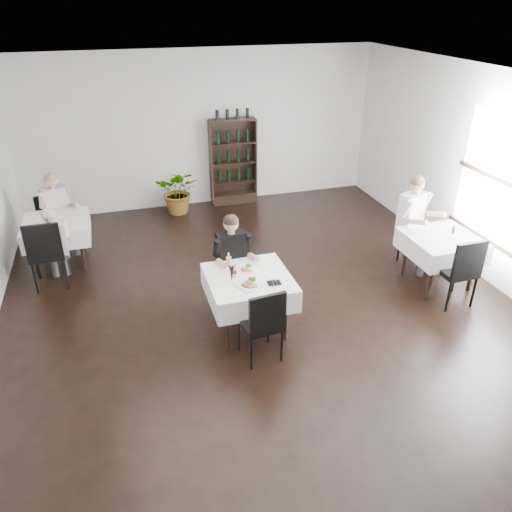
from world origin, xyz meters
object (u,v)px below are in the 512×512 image
at_px(wine_shelf, 233,163).
at_px(main_table, 249,287).
at_px(diner_main, 233,257).
at_px(potted_tree, 179,191).

bearing_deg(wine_shelf, main_table, -101.78).
bearing_deg(diner_main, main_table, -82.72).
xyz_separation_m(main_table, potted_tree, (-0.26, 4.08, -0.17)).
xyz_separation_m(wine_shelf, diner_main, (-0.97, -3.80, -0.05)).
xyz_separation_m(wine_shelf, potted_tree, (-1.16, -0.23, -0.40)).
height_order(wine_shelf, main_table, wine_shelf).
relative_size(wine_shelf, potted_tree, 1.94).
distance_m(main_table, potted_tree, 4.09).
bearing_deg(main_table, wine_shelf, 78.22).
xyz_separation_m(potted_tree, diner_main, (0.20, -3.57, 0.35)).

